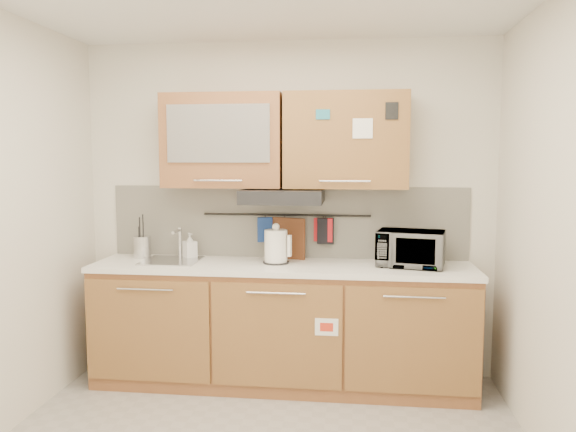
# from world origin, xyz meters

# --- Properties ---
(wall_back) EXTENTS (3.20, 0.00, 3.20)m
(wall_back) POSITION_xyz_m (0.00, 1.50, 1.30)
(wall_back) COLOR silver
(wall_back) RESTS_ON ground
(wall_right) EXTENTS (0.00, 3.00, 3.00)m
(wall_right) POSITION_xyz_m (1.60, 0.00, 1.30)
(wall_right) COLOR silver
(wall_right) RESTS_ON ground
(base_cabinet) EXTENTS (2.80, 0.64, 0.88)m
(base_cabinet) POSITION_xyz_m (0.00, 1.19, 0.41)
(base_cabinet) COLOR #A5673A
(base_cabinet) RESTS_ON floor
(countertop) EXTENTS (2.82, 0.62, 0.04)m
(countertop) POSITION_xyz_m (0.00, 1.19, 0.90)
(countertop) COLOR white
(countertop) RESTS_ON base_cabinet
(backsplash) EXTENTS (2.80, 0.02, 0.56)m
(backsplash) POSITION_xyz_m (0.00, 1.49, 1.20)
(backsplash) COLOR silver
(backsplash) RESTS_ON countertop
(upper_cabinets) EXTENTS (1.82, 0.37, 0.70)m
(upper_cabinets) POSITION_xyz_m (-0.00, 1.32, 1.83)
(upper_cabinets) COLOR #A5673A
(upper_cabinets) RESTS_ON wall_back
(range_hood) EXTENTS (0.60, 0.46, 0.10)m
(range_hood) POSITION_xyz_m (0.00, 1.25, 1.42)
(range_hood) COLOR black
(range_hood) RESTS_ON upper_cabinets
(sink) EXTENTS (0.42, 0.40, 0.26)m
(sink) POSITION_xyz_m (-0.85, 1.21, 0.92)
(sink) COLOR silver
(sink) RESTS_ON countertop
(utensil_rail) EXTENTS (1.30, 0.02, 0.02)m
(utensil_rail) POSITION_xyz_m (0.00, 1.45, 1.26)
(utensil_rail) COLOR black
(utensil_rail) RESTS_ON backsplash
(utensil_crock) EXTENTS (0.16, 0.16, 0.34)m
(utensil_crock) POSITION_xyz_m (-1.13, 1.33, 1.01)
(utensil_crock) COLOR #BCBDC1
(utensil_crock) RESTS_ON countertop
(kettle) EXTENTS (0.22, 0.21, 0.30)m
(kettle) POSITION_xyz_m (-0.05, 1.22, 1.04)
(kettle) COLOR white
(kettle) RESTS_ON countertop
(toaster) EXTENTS (0.25, 0.18, 0.18)m
(toaster) POSITION_xyz_m (0.91, 1.16, 1.01)
(toaster) COLOR black
(toaster) RESTS_ON countertop
(microwave) EXTENTS (0.52, 0.41, 0.26)m
(microwave) POSITION_xyz_m (0.94, 1.22, 1.05)
(microwave) COLOR #999999
(microwave) RESTS_ON countertop
(soap_bottle) EXTENTS (0.13, 0.13, 0.20)m
(soap_bottle) POSITION_xyz_m (-0.75, 1.35, 1.02)
(soap_bottle) COLOR #999999
(soap_bottle) RESTS_ON countertop
(cutting_board) EXTENTS (0.34, 0.15, 0.43)m
(cutting_board) POSITION_xyz_m (-0.01, 1.44, 1.02)
(cutting_board) COLOR brown
(cutting_board) RESTS_ON utensil_rail
(oven_mitt) EXTENTS (0.12, 0.07, 0.19)m
(oven_mitt) POSITION_xyz_m (-0.17, 1.44, 1.14)
(oven_mitt) COLOR #214297
(oven_mitt) RESTS_ON utensil_rail
(dark_pouch) EXTENTS (0.13, 0.04, 0.20)m
(dark_pouch) POSITION_xyz_m (0.31, 1.44, 1.14)
(dark_pouch) COLOR black
(dark_pouch) RESTS_ON utensil_rail
(pot_holder) EXTENTS (0.15, 0.05, 0.18)m
(pot_holder) POSITION_xyz_m (0.29, 1.44, 1.15)
(pot_holder) COLOR red
(pot_holder) RESTS_ON utensil_rail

